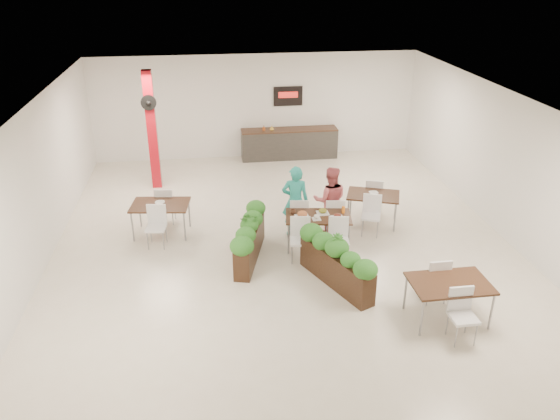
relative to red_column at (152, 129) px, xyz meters
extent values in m
plane|color=beige|center=(3.00, -3.79, -1.64)|extent=(12.00, 12.00, 0.00)
cube|color=white|center=(3.00, 2.21, -0.04)|extent=(10.00, 0.10, 3.20)
cube|color=white|center=(3.00, -9.79, -0.04)|extent=(10.00, 0.10, 3.20)
cube|color=white|center=(-2.00, -3.79, -0.04)|extent=(0.10, 12.00, 3.20)
cube|color=white|center=(8.00, -3.79, -0.04)|extent=(0.10, 12.00, 3.20)
cube|color=white|center=(3.00, -3.79, 1.56)|extent=(10.00, 12.00, 0.04)
cube|color=#A90B17|center=(0.00, 0.01, -0.04)|extent=(0.25, 0.25, 3.20)
cylinder|color=black|center=(0.00, -0.17, 0.76)|extent=(0.40, 0.06, 0.40)
sphere|color=black|center=(0.00, -0.21, 0.76)|extent=(0.12, 0.12, 0.12)
cube|color=#2C2A27|center=(4.00, 1.86, -1.19)|extent=(3.00, 0.60, 0.90)
cube|color=#311F10|center=(4.00, 1.86, -0.72)|extent=(3.00, 0.62, 0.04)
cube|color=black|center=(4.00, 2.17, 0.26)|extent=(0.90, 0.04, 0.60)
cube|color=red|center=(4.00, 2.14, 0.31)|extent=(0.60, 0.02, 0.18)
imported|color=#9D491A|center=(3.20, 1.86, -0.61)|extent=(0.09, 0.09, 0.19)
imported|color=gold|center=(3.45, 1.86, -0.62)|extent=(0.13, 0.13, 0.17)
cube|color=#311F10|center=(3.72, -4.03, -0.91)|extent=(1.50, 1.00, 0.04)
cylinder|color=gray|center=(3.04, -4.28, -1.29)|extent=(0.04, 0.04, 0.71)
cylinder|color=gray|center=(4.31, -4.46, -1.29)|extent=(0.04, 0.04, 0.71)
cylinder|color=gray|center=(3.14, -3.60, -1.29)|extent=(0.04, 0.04, 0.71)
cylinder|color=gray|center=(4.41, -3.79, -1.29)|extent=(0.04, 0.04, 0.71)
cube|color=white|center=(3.42, -3.38, -1.19)|extent=(0.48, 0.48, 0.05)
cube|color=white|center=(3.39, -3.57, -0.94)|extent=(0.42, 0.10, 0.45)
cylinder|color=gray|center=(3.61, -3.24, -1.43)|extent=(0.02, 0.02, 0.43)
cylinder|color=gray|center=(3.27, -3.19, -1.43)|extent=(0.02, 0.02, 0.43)
cylinder|color=gray|center=(3.56, -3.57, -1.43)|extent=(0.02, 0.02, 0.43)
cylinder|color=gray|center=(3.22, -3.52, -1.43)|extent=(0.02, 0.02, 0.43)
cube|color=white|center=(4.21, -3.50, -1.19)|extent=(0.48, 0.48, 0.05)
cube|color=white|center=(4.18, -3.69, -0.94)|extent=(0.42, 0.10, 0.45)
cylinder|color=gray|center=(4.40, -3.35, -1.43)|extent=(0.02, 0.02, 0.43)
cylinder|color=gray|center=(4.06, -3.30, -1.43)|extent=(0.02, 0.02, 0.43)
cylinder|color=gray|center=(4.35, -3.69, -1.43)|extent=(0.02, 0.02, 0.43)
cylinder|color=gray|center=(4.01, -3.64, -1.43)|extent=(0.02, 0.02, 0.43)
cube|color=white|center=(3.24, -4.57, -1.19)|extent=(0.48, 0.48, 0.05)
cube|color=white|center=(3.27, -4.38, -0.94)|extent=(0.42, 0.10, 0.45)
cylinder|color=gray|center=(3.05, -4.71, -1.43)|extent=(0.02, 0.02, 0.43)
cylinder|color=gray|center=(3.38, -4.76, -1.43)|extent=(0.02, 0.02, 0.43)
cylinder|color=gray|center=(3.10, -4.37, -1.43)|extent=(0.02, 0.02, 0.43)
cylinder|color=gray|center=(3.43, -4.42, -1.43)|extent=(0.02, 0.02, 0.43)
cube|color=white|center=(4.03, -4.68, -1.19)|extent=(0.48, 0.48, 0.05)
cube|color=white|center=(4.06, -4.50, -0.94)|extent=(0.42, 0.10, 0.45)
cylinder|color=gray|center=(3.84, -4.83, -1.43)|extent=(0.02, 0.02, 0.43)
cylinder|color=gray|center=(4.17, -4.88, -1.43)|extent=(0.02, 0.02, 0.43)
cylinder|color=gray|center=(3.89, -4.49, -1.43)|extent=(0.02, 0.02, 0.43)
cylinder|color=gray|center=(4.22, -4.54, -1.43)|extent=(0.02, 0.02, 0.43)
cube|color=white|center=(3.36, -4.08, -0.89)|extent=(0.34, 0.34, 0.01)
ellipsoid|color=#944F25|center=(3.36, -4.08, -0.81)|extent=(0.22, 0.22, 0.13)
cube|color=white|center=(3.84, -3.93, -0.89)|extent=(0.30, 0.30, 0.01)
ellipsoid|color=#C28A22|center=(3.84, -3.93, -0.82)|extent=(0.18, 0.18, 0.11)
cube|color=white|center=(4.10, -4.21, -0.89)|extent=(0.30, 0.30, 0.01)
ellipsoid|color=#44130D|center=(4.10, -4.21, -0.83)|extent=(0.16, 0.16, 0.10)
cube|color=white|center=(3.65, -4.20, -0.89)|extent=(0.20, 0.20, 0.01)
ellipsoid|color=white|center=(3.65, -4.20, -0.84)|extent=(0.12, 0.12, 0.07)
cylinder|color=orange|center=(4.29, -3.96, -0.82)|extent=(0.07, 0.07, 0.15)
imported|color=#523323|center=(3.19, -3.85, -0.84)|extent=(0.12, 0.12, 0.10)
imported|color=teal|center=(3.32, -3.38, -0.81)|extent=(0.66, 0.48, 1.66)
imported|color=#D25D64|center=(4.12, -3.38, -0.84)|extent=(0.86, 0.71, 1.60)
cube|color=black|center=(2.21, -4.34, -1.32)|extent=(0.82, 1.97, 0.65)
ellipsoid|color=#19581A|center=(1.99, -5.14, -0.87)|extent=(0.40, 0.40, 0.32)
ellipsoid|color=#19581A|center=(2.10, -4.74, -0.87)|extent=(0.40, 0.40, 0.32)
ellipsoid|color=#19581A|center=(2.21, -4.34, -0.87)|extent=(0.40, 0.40, 0.32)
ellipsoid|color=#19581A|center=(2.31, -3.94, -0.87)|extent=(0.40, 0.40, 0.32)
ellipsoid|color=#19581A|center=(2.42, -3.54, -0.87)|extent=(0.40, 0.40, 0.32)
imported|color=#19581A|center=(2.21, -4.34, -0.78)|extent=(0.38, 0.33, 0.42)
cube|color=black|center=(3.76, -5.58, -1.31)|extent=(1.11, 1.94, 0.66)
ellipsoid|color=#19581A|center=(4.11, -6.35, -0.86)|extent=(0.40, 0.40, 0.32)
ellipsoid|color=#19581A|center=(3.93, -5.96, -0.86)|extent=(0.40, 0.40, 0.32)
ellipsoid|color=#19581A|center=(3.76, -5.58, -0.86)|extent=(0.40, 0.40, 0.32)
ellipsoid|color=#19581A|center=(3.59, -5.20, -0.86)|extent=(0.40, 0.40, 0.32)
ellipsoid|color=#19581A|center=(3.42, -4.81, -0.86)|extent=(0.40, 0.40, 0.32)
imported|color=#19581A|center=(3.76, -5.58, -0.77)|extent=(0.24, 0.24, 0.43)
cube|color=#311F10|center=(0.31, -2.94, -0.91)|extent=(1.38, 1.01, 0.04)
cylinder|color=gray|center=(-0.31, -3.23, -1.29)|extent=(0.04, 0.04, 0.71)
cylinder|color=gray|center=(0.83, -3.38, -1.29)|extent=(0.04, 0.04, 0.71)
cylinder|color=gray|center=(-0.22, -2.50, -1.29)|extent=(0.04, 0.04, 0.71)
cylinder|color=gray|center=(0.93, -2.65, -1.29)|extent=(0.04, 0.04, 0.71)
cube|color=white|center=(0.38, -2.34, -1.19)|extent=(0.47, 0.47, 0.05)
cube|color=white|center=(0.36, -2.53, -0.94)|extent=(0.42, 0.09, 0.45)
cylinder|color=gray|center=(0.57, -2.20, -1.43)|extent=(0.02, 0.02, 0.43)
cylinder|color=gray|center=(0.24, -2.15, -1.43)|extent=(0.02, 0.02, 0.43)
cylinder|color=gray|center=(0.53, -2.54, -1.43)|extent=(0.02, 0.02, 0.43)
cylinder|color=gray|center=(0.19, -2.49, -1.43)|extent=(0.02, 0.02, 0.43)
cube|color=white|center=(0.23, -3.54, -1.19)|extent=(0.47, 0.47, 0.05)
cube|color=white|center=(0.25, -3.35, -0.94)|extent=(0.42, 0.09, 0.45)
cylinder|color=gray|center=(0.04, -3.68, -1.43)|extent=(0.02, 0.02, 0.43)
cylinder|color=gray|center=(0.38, -3.73, -1.43)|extent=(0.02, 0.02, 0.43)
cylinder|color=gray|center=(0.08, -3.35, -1.43)|extent=(0.02, 0.02, 0.43)
cylinder|color=gray|center=(0.42, -3.39, -1.43)|extent=(0.02, 0.02, 0.43)
imported|color=white|center=(0.31, -2.94, -0.87)|extent=(0.22, 0.22, 0.05)
cube|color=#311F10|center=(5.24, -3.06, -0.91)|extent=(1.40, 1.16, 0.04)
cylinder|color=gray|center=(4.62, -3.20, -1.29)|extent=(0.04, 0.04, 0.71)
cylinder|color=gray|center=(5.63, -3.57, -1.29)|extent=(0.04, 0.04, 0.71)
cylinder|color=gray|center=(4.85, -2.56, -1.29)|extent=(0.04, 0.04, 0.71)
cylinder|color=gray|center=(5.86, -2.93, -1.29)|extent=(0.04, 0.04, 0.71)
cube|color=white|center=(5.44, -2.50, -1.19)|extent=(0.54, 0.54, 0.05)
cube|color=white|center=(5.38, -2.68, -0.94)|extent=(0.41, 0.18, 0.45)
cylinder|color=gray|center=(5.66, -2.40, -1.43)|extent=(0.02, 0.02, 0.43)
cylinder|color=gray|center=(5.34, -2.28, -1.43)|extent=(0.02, 0.02, 0.43)
cylinder|color=gray|center=(5.55, -2.72, -1.43)|extent=(0.02, 0.02, 0.43)
cylinder|color=gray|center=(5.23, -2.60, -1.43)|extent=(0.02, 0.02, 0.43)
cube|color=white|center=(5.03, -3.63, -1.19)|extent=(0.54, 0.54, 0.05)
cube|color=white|center=(5.10, -3.45, -0.94)|extent=(0.41, 0.18, 0.45)
cylinder|color=gray|center=(4.82, -3.73, -1.43)|extent=(0.02, 0.02, 0.43)
cylinder|color=gray|center=(5.14, -3.84, -1.43)|extent=(0.02, 0.02, 0.43)
cylinder|color=gray|center=(4.93, -3.41, -1.43)|extent=(0.02, 0.02, 0.43)
cylinder|color=gray|center=(5.25, -3.52, -1.43)|extent=(0.02, 0.02, 0.43)
imported|color=white|center=(5.24, -3.06, -0.87)|extent=(0.22, 0.22, 0.05)
cube|color=#311F10|center=(5.43, -6.95, -0.91)|extent=(1.36, 0.91, 0.04)
cylinder|color=gray|center=(4.81, -7.34, -1.29)|extent=(0.04, 0.04, 0.71)
cylinder|color=gray|center=(6.05, -7.33, -1.29)|extent=(0.04, 0.04, 0.71)
cylinder|color=gray|center=(4.81, -6.56, -1.29)|extent=(0.04, 0.04, 0.71)
cylinder|color=gray|center=(6.04, -6.55, -1.29)|extent=(0.04, 0.04, 0.71)
cube|color=white|center=(5.42, -6.35, -1.19)|extent=(0.42, 0.42, 0.05)
cube|color=white|center=(5.42, -6.54, -0.94)|extent=(0.42, 0.04, 0.45)
cylinder|color=gray|center=(5.59, -6.18, -1.43)|extent=(0.02, 0.02, 0.43)
cylinder|color=gray|center=(5.25, -6.18, -1.43)|extent=(0.02, 0.02, 0.43)
cylinder|color=gray|center=(5.59, -6.52, -1.43)|extent=(0.02, 0.02, 0.43)
cylinder|color=gray|center=(5.25, -6.52, -1.43)|extent=(0.02, 0.02, 0.43)
cube|color=white|center=(5.43, -7.55, -1.19)|extent=(0.42, 0.42, 0.05)
cube|color=white|center=(5.43, -7.36, -0.94)|extent=(0.42, 0.04, 0.45)
cylinder|color=gray|center=(5.26, -7.72, -1.43)|extent=(0.02, 0.02, 0.43)
cylinder|color=gray|center=(5.60, -7.72, -1.43)|extent=(0.02, 0.02, 0.43)
cylinder|color=gray|center=(5.26, -7.38, -1.43)|extent=(0.02, 0.02, 0.43)
cylinder|color=gray|center=(5.60, -7.38, -1.43)|extent=(0.02, 0.02, 0.43)
camera|label=1|loc=(1.45, -14.41, 4.16)|focal=35.00mm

